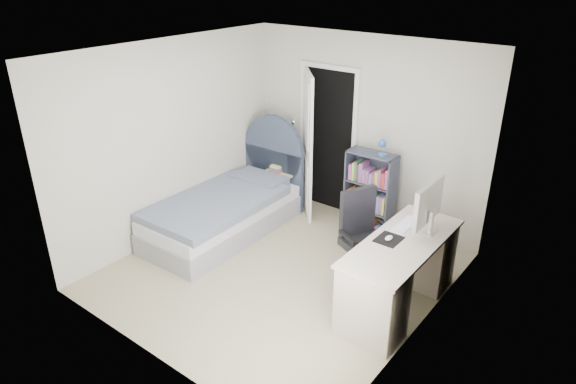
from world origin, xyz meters
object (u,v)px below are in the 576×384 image
Objects in this scene: bookcase at (370,197)px; nightstand at (281,179)px; office_chair at (363,233)px; desk at (400,271)px; bed at (228,209)px; floor_lamp at (293,169)px.

nightstand is at bearing -178.10° from bookcase.
desk is at bearing -19.05° from office_chair.
desk is at bearing -2.67° from bed.
floor_lamp reaches higher than office_chair.
nightstand is 2.12m from office_chair.
bookcase reaches higher than floor_lamp.
bed is 1.87m from bookcase.
nightstand is 0.48× the size of bookcase.
bed is at bearing 177.33° from desk.
nightstand is at bearing 153.61° from office_chair.
bookcase is at bearing 34.73° from bed.
bed is at bearing -177.90° from office_chair.
nightstand is 0.40× the size of desk.
office_chair is at bearing 160.95° from desk.
floor_lamp is 0.96× the size of bookcase.
bookcase is at bearing 1.90° from nightstand.
nightstand is (0.10, 1.01, 0.12)m from bed.
desk is (1.02, -1.18, -0.10)m from bookcase.
nightstand is 2.70m from desk.
desk is 0.61m from office_chair.
nightstand is at bearing 155.21° from desk.
nightstand is at bearing -107.12° from floor_lamp.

